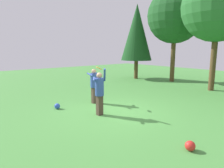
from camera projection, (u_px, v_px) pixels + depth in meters
ground_plane at (113, 111)px, 8.19m from camera, size 40.00×40.00×0.00m
person_thrower at (99, 90)px, 7.60m from camera, size 0.67×0.67×1.84m
person_catcher at (94, 83)px, 9.32m from camera, size 0.62×0.56×1.63m
frisbee at (99, 68)px, 8.73m from camera, size 0.34×0.33×0.15m
ball_blue at (57, 106)px, 8.52m from camera, size 0.24×0.24×0.24m
ball_red at (190, 146)px, 5.01m from camera, size 0.26×0.26×0.26m
tree_center at (218, 6)px, 11.54m from camera, size 4.15×4.15×7.10m
tree_left at (175, 16)px, 15.03m from camera, size 4.17×4.17×7.13m
tree_far_left at (137, 33)px, 16.74m from camera, size 2.62×2.62×6.25m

